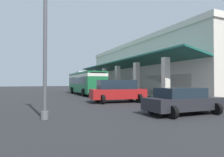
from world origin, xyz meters
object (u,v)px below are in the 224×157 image
at_px(parked_sedan_charcoal, 182,101).
at_px(lot_light_pole, 45,36).
at_px(potted_palm, 95,87).
at_px(parked_suv_red, 117,91).
at_px(transit_bus, 85,82).
at_px(pedestrian, 128,91).

bearing_deg(parked_sedan_charcoal, lot_light_pole, -101.73).
bearing_deg(potted_palm, parked_suv_red, -13.03).
relative_size(transit_bus, pedestrian, 6.76).
relative_size(transit_bus, parked_sedan_charcoal, 2.54).
bearing_deg(parked_sedan_charcoal, pedestrian, 171.81).
relative_size(pedestrian, potted_palm, 0.56).
xyz_separation_m(pedestrian, potted_palm, (-18.06, 2.62, -0.15)).
height_order(transit_bus, parked_suv_red, transit_bus).
bearing_deg(lot_light_pole, pedestrian, 130.69).
xyz_separation_m(parked_suv_red, pedestrian, (-1.64, 1.94, -0.09)).
relative_size(parked_suv_red, potted_palm, 1.67).
xyz_separation_m(parked_suv_red, potted_palm, (-19.70, 4.56, -0.23)).
height_order(transit_bus, lot_light_pole, lot_light_pole).
relative_size(parked_sedan_charcoal, potted_palm, 1.48).
bearing_deg(lot_light_pole, parked_suv_red, 130.82).
relative_size(pedestrian, lot_light_pole, 0.22).
bearing_deg(potted_palm, lot_light_pole, -23.57).
distance_m(potted_palm, lot_light_pole, 27.79).
bearing_deg(parked_suv_red, transit_bus, 178.57).
xyz_separation_m(parked_sedan_charcoal, potted_palm, (-26.79, 3.88, 0.03)).
xyz_separation_m(transit_bus, potted_palm, (-8.25, 4.28, -1.07)).
height_order(parked_suv_red, pedestrian, parked_suv_red).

